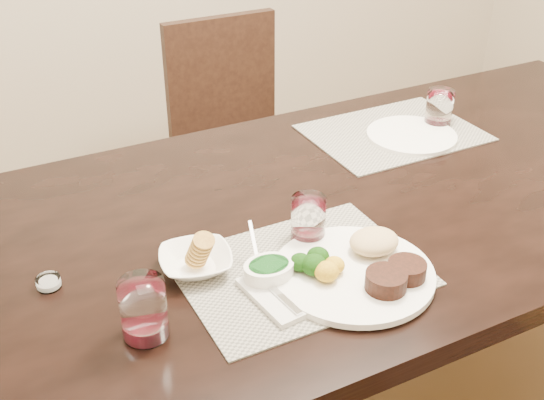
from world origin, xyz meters
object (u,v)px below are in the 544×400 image
chair_far (235,132)px  wine_glass_near (308,221)px  far_plate (412,135)px  cracker_bowl (196,261)px  dinner_plate (361,268)px  steak_knife (388,272)px

chair_far → wine_glass_near: 1.13m
far_plate → wine_glass_near: bearing=-149.0°
chair_far → wine_glass_near: (-0.30, -1.05, 0.30)m
wine_glass_near → cracker_bowl: bearing=177.7°
cracker_bowl → chair_far: bearing=62.0°
chair_far → far_plate: 0.81m
dinner_plate → far_plate: dinner_plate is taller
dinner_plate → chair_far: bearing=73.0°
cracker_bowl → dinner_plate: bearing=-31.0°
chair_far → steak_knife: 1.27m
dinner_plate → cracker_bowl: bearing=144.8°
steak_knife → wine_glass_near: size_ratio=2.36×
chair_far → cracker_bowl: (-0.55, -1.04, 0.27)m
steak_knife → far_plate: steak_knife is taller
chair_far → cracker_bowl: bearing=-118.0°
chair_far → wine_glass_near: size_ratio=9.00×
dinner_plate → wine_glass_near: size_ratio=3.16×
chair_far → cracker_bowl: size_ratio=5.27×
far_plate → dinner_plate: bearing=-135.9°
dinner_plate → steak_knife: bearing=-29.1°
steak_knife → wine_glass_near: wine_glass_near is taller
dinner_plate → far_plate: size_ratio=1.29×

